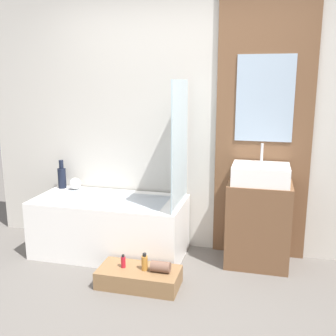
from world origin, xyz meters
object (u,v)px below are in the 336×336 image
at_px(vase_tall_dark, 62,177).
at_px(bottle_soap_secondary, 145,262).
at_px(bottle_soap_primary, 123,262).
at_px(wooden_step_bench, 139,277).
at_px(vase_round_light, 75,184).
at_px(sink, 261,174).
at_px(bathtub, 110,226).

bearing_deg(vase_tall_dark, bottle_soap_secondary, -34.25).
distance_m(bottle_soap_primary, bottle_soap_secondary, 0.19).
height_order(wooden_step_bench, vase_round_light, vase_round_light).
bearing_deg(bottle_soap_secondary, bottle_soap_primary, 180.00).
bearing_deg(sink, bottle_soap_secondary, -143.72).
distance_m(wooden_step_bench, bottle_soap_secondary, 0.15).
xyz_separation_m(vase_round_light, bottle_soap_secondary, (1.00, -0.77, -0.41)).
bearing_deg(sink, bottle_soap_primary, -148.77).
bearing_deg(bottle_soap_primary, bottle_soap_secondary, -0.00).
relative_size(wooden_step_bench, vase_round_light, 5.53).
height_order(wooden_step_bench, vase_tall_dark, vase_tall_dark).
bearing_deg(wooden_step_bench, bathtub, 131.16).
xyz_separation_m(wooden_step_bench, vase_round_light, (-0.95, 0.77, 0.55)).
distance_m(vase_tall_dark, bottle_soap_secondary, 1.48).
distance_m(sink, bottle_soap_secondary, 1.28).
distance_m(bathtub, bottle_soap_primary, 0.64).
height_order(sink, bottle_soap_primary, sink).
height_order(sink, bottle_soap_secondary, sink).
bearing_deg(bottle_soap_primary, sink, 31.23).
relative_size(vase_round_light, bottle_soap_secondary, 0.83).
xyz_separation_m(wooden_step_bench, bottle_soap_primary, (-0.14, 0.00, 0.13)).
bearing_deg(vase_round_light, vase_tall_dark, 173.25).
bearing_deg(vase_round_light, sink, -3.55).
relative_size(vase_tall_dark, bottle_soap_primary, 2.64).
height_order(sink, vase_tall_dark, sink).
xyz_separation_m(vase_tall_dark, bottle_soap_secondary, (1.16, -0.79, -0.47)).
distance_m(wooden_step_bench, bottle_soap_primary, 0.19).
bearing_deg(sink, wooden_step_bench, -145.23).
bearing_deg(bathtub, vase_round_light, 154.16).
height_order(vase_round_light, bottle_soap_primary, vase_round_light).
bearing_deg(vase_tall_dark, bathtub, -21.41).
relative_size(bottle_soap_primary, bottle_soap_secondary, 0.77).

